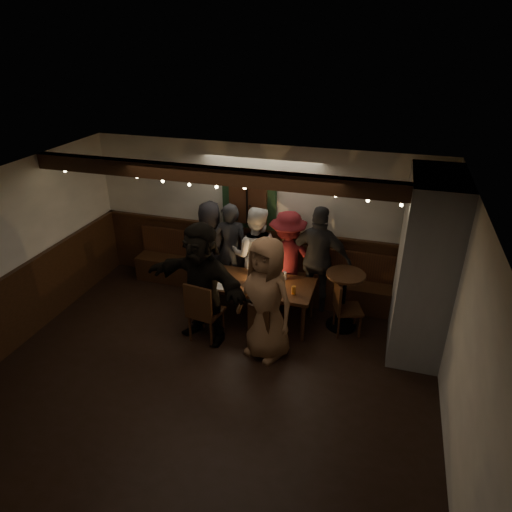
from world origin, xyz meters
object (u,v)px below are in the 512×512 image
(person_f, at_px, (202,283))
(dining_table, at_px, (252,285))
(chair_near_left, at_px, (202,309))
(person_c, at_px, (255,255))
(high_top, at_px, (344,293))
(person_e, at_px, (319,260))
(person_g, at_px, (266,299))
(chair_near_right, at_px, (263,327))
(person_d, at_px, (287,259))
(chair_end, at_px, (343,304))
(person_b, at_px, (231,250))
(person_a, at_px, (211,247))

(person_f, bearing_deg, dining_table, 66.22)
(chair_near_left, relative_size, person_c, 0.59)
(high_top, bearing_deg, person_e, 138.88)
(person_e, height_order, person_g, person_g)
(chair_near_left, height_order, person_g, person_g)
(chair_near_right, xyz_separation_m, person_e, (0.53, 1.44, 0.44))
(chair_near_right, distance_m, person_d, 1.52)
(chair_near_left, bearing_deg, dining_table, 55.13)
(chair_end, bearing_deg, chair_near_left, -157.29)
(chair_end, distance_m, person_c, 1.71)
(high_top, bearing_deg, person_g, -134.28)
(person_b, height_order, person_c, person_c)
(dining_table, relative_size, person_f, 1.03)
(chair_near_left, relative_size, person_e, 0.55)
(person_c, relative_size, person_d, 1.02)
(person_b, xyz_separation_m, person_e, (1.53, -0.07, 0.06))
(chair_near_right, height_order, person_b, person_b)
(person_b, bearing_deg, chair_near_right, 109.71)
(chair_near_left, xyz_separation_m, person_g, (0.97, -0.01, 0.35))
(chair_end, distance_m, person_a, 2.53)
(person_a, bearing_deg, chair_near_left, 90.30)
(chair_end, height_order, person_d, person_d)
(person_c, bearing_deg, high_top, 158.45)
(chair_near_left, relative_size, high_top, 1.05)
(person_g, bearing_deg, person_e, 93.92)
(dining_table, bearing_deg, person_b, 130.38)
(chair_near_right, distance_m, chair_end, 1.33)
(person_a, xyz_separation_m, person_d, (1.39, -0.08, 0.01))
(dining_table, height_order, person_e, person_e)
(person_g, bearing_deg, person_b, 148.12)
(person_c, xyz_separation_m, person_e, (1.07, 0.00, 0.06))
(person_c, height_order, person_f, person_f)
(person_a, relative_size, person_f, 0.88)
(person_f, relative_size, person_g, 1.03)
(high_top, distance_m, person_c, 1.63)
(person_c, bearing_deg, person_d, 177.09)
(chair_near_right, relative_size, person_b, 0.49)
(person_e, bearing_deg, chair_near_right, 75.61)
(chair_near_right, height_order, high_top, high_top)
(person_a, distance_m, person_e, 1.92)
(chair_near_left, distance_m, person_e, 2.06)
(chair_near_left, height_order, person_c, person_c)
(high_top, relative_size, person_b, 0.56)
(dining_table, xyz_separation_m, person_d, (0.40, 0.67, 0.20))
(person_a, xyz_separation_m, person_g, (1.43, -1.53, 0.09))
(chair_near_left, distance_m, person_b, 1.50)
(high_top, distance_m, person_g, 1.42)
(person_d, height_order, person_g, person_g)
(high_top, relative_size, person_c, 0.56)
(dining_table, bearing_deg, person_a, 142.74)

